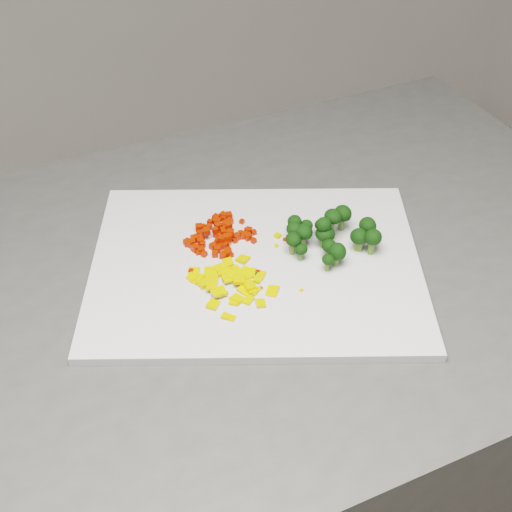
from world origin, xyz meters
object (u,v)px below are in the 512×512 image
counter_block (272,453)px  broccoli_pile (331,229)px  pepper_pile (230,282)px  cutting_board (256,265)px  carrot_pile (220,230)px

counter_block → broccoli_pile: 0.49m
pepper_pile → cutting_board: bearing=27.6°
broccoli_pile → pepper_pile: bearing=-176.1°
cutting_board → broccoli_pile: 0.11m
pepper_pile → carrot_pile: bearing=70.7°
counter_block → carrot_pile: carrot_pile is taller
broccoli_pile → counter_block: bearing=160.6°
pepper_pile → broccoli_pile: broccoli_pile is taller
cutting_board → pepper_pile: (-0.05, -0.03, 0.01)m
counter_block → cutting_board: 0.46m
counter_block → pepper_pile: (-0.09, -0.03, 0.47)m
cutting_board → pepper_pile: size_ratio=3.88×
cutting_board → carrot_pile: (-0.02, 0.07, 0.02)m
cutting_board → broccoli_pile: bearing=-9.0°
counter_block → broccoli_pile: size_ratio=9.01×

